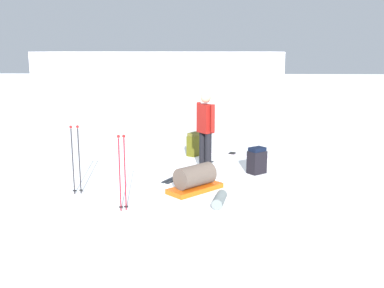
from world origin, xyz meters
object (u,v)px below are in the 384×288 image
Objects in this scene: backpack_bright at (257,161)px; ski_poles_planted_far at (122,169)px; sleeping_mat_rolled at (219,199)px; skier_standing at (205,128)px; ski_pair_far at (232,154)px; backpack_large_dark at (194,144)px; ski_poles_planted_near at (76,156)px; gear_sled at (195,179)px; ski_pair_near at (190,171)px.

ski_poles_planted_far is (-2.39, -2.30, 0.43)m from backpack_bright.
ski_poles_planted_far is 2.28× the size of sleeping_mat_rolled.
skier_standing is at bearing 61.76° from ski_poles_planted_far.
backpack_bright is (0.44, -1.67, 0.26)m from ski_pair_far.
backpack_large_dark is 3.98m from ski_poles_planted_far.
ski_poles_planted_near is 2.29× the size of sleeping_mat_rolled.
ski_pair_far is at bearing 74.26° from gear_sled.
backpack_large_dark is 3.66m from ski_poles_planted_near.
ski_poles_planted_far is at bearing -118.24° from skier_standing.
backpack_large_dark is (-0.29, 1.41, -0.67)m from skier_standing.
skier_standing is 1.59m from backpack_large_dark.
gear_sled is at bearing -97.15° from skier_standing.
ski_pair_near is 1.47× the size of ski_poles_planted_near.
ski_poles_planted_near is at bearing -156.15° from backpack_bright.
ski_poles_planted_far is (-1.01, -3.83, 0.42)m from backpack_large_dark.
gear_sled is (0.12, -2.77, -0.06)m from backpack_large_dark.
ski_poles_planted_near reaches higher than ski_pair_near.
skier_standing is at bearing -78.50° from backpack_large_dark.
ski_poles_planted_near is (-2.01, -3.02, 0.42)m from backpack_large_dark.
backpack_bright is at bearing 67.36° from sleeping_mat_rolled.
backpack_bright is 3.35m from ski_poles_planted_far.
ski_pair_far is 3.03m from gear_sled.
ski_pair_far is at bearing 47.04° from ski_poles_planted_near.
ski_poles_planted_near reaches higher than gear_sled.
ski_pair_near is at bearing 106.61° from sleeping_mat_rolled.
ski_pair_near is 2.12m from sleeping_mat_rolled.
ski_poles_planted_near is at bearing -173.17° from gear_sled.
backpack_bright reaches higher than sleeping_mat_rolled.
gear_sled is at bearing -87.57° from backpack_large_dark.
ski_poles_planted_far is at bearing -112.16° from ski_pair_near.
skier_standing reaches higher than ski_pair_far.
gear_sled is at bearing 43.24° from ski_poles_planted_far.
ski_poles_planted_far reaches higher than backpack_bright.
backpack_bright is (1.43, -0.06, 0.26)m from ski_pair_near.
backpack_bright is at bearing 23.85° from ski_poles_planted_near.
ski_poles_planted_far is 1.17× the size of gear_sled.
skier_standing is 1.00m from ski_pair_near.
ski_pair_far is (0.99, 1.61, 0.00)m from ski_pair_near.
skier_standing reaches higher than ski_poles_planted_near.
skier_standing is 2.93× the size of backpack_large_dark.
ski_pair_far is at bearing 104.81° from backpack_bright.
backpack_bright is at bearing 44.59° from gear_sled.
backpack_large_dark reaches higher than backpack_bright.
ski_poles_planted_far is at bearing -38.86° from ski_poles_planted_near.
backpack_bright is at bearing 43.96° from ski_poles_planted_far.
ski_poles_planted_near reaches higher than backpack_large_dark.
backpack_bright is (1.09, -0.11, -0.68)m from skier_standing.
sleeping_mat_rolled is at bearing -82.57° from skier_standing.
skier_standing is 1.55m from gear_sled.
ski_poles_planted_far reaches higher than backpack_large_dark.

